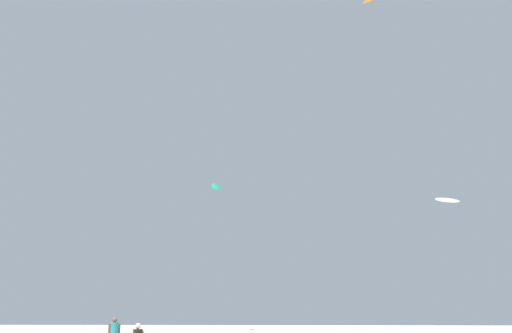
% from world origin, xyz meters
% --- Properties ---
extents(person_midground, '(0.51, 0.39, 1.73)m').
position_xyz_m(person_midground, '(-6.09, 10.74, 1.01)').
color(person_midground, teal).
rests_on(person_midground, ground).
extents(kite_aloft_2, '(2.89, 2.13, 0.35)m').
position_xyz_m(kite_aloft_2, '(16.33, 33.04, 11.37)').
color(kite_aloft_2, white).
extents(kite_aloft_3, '(0.98, 2.66, 0.42)m').
position_xyz_m(kite_aloft_3, '(-5.16, 40.73, 14.50)').
color(kite_aloft_3, '#19B29E').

